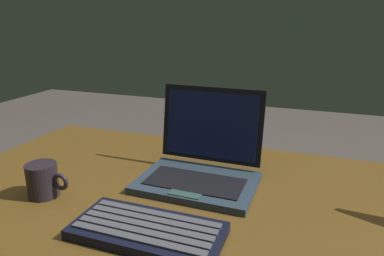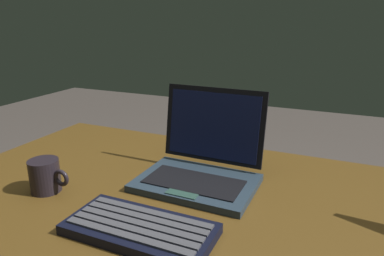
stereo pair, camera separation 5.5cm
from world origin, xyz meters
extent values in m
cube|color=#442E10|center=(0.00, 0.00, 0.74)|extent=(1.34, 0.73, 0.04)
cylinder|color=black|center=(-0.61, 0.31, 0.36)|extent=(0.05, 0.05, 0.72)
cube|color=#202C36|center=(-0.02, 0.04, 0.77)|extent=(0.30, 0.21, 0.02)
cube|color=black|center=(-0.02, 0.03, 0.78)|extent=(0.24, 0.12, 0.00)
cube|color=#213932|center=(-0.02, -0.04, 0.78)|extent=(0.08, 0.03, 0.00)
cube|color=black|center=(-0.02, 0.16, 0.89)|extent=(0.28, 0.05, 0.20)
cube|color=black|center=(-0.02, 0.15, 0.89)|extent=(0.25, 0.03, 0.17)
cube|color=#4CF259|center=(-0.02, 0.15, 0.87)|extent=(0.24, 0.01, 0.01)
cube|color=black|center=(-0.04, -0.19, 0.77)|extent=(0.30, 0.14, 0.02)
cube|color=#38383D|center=(-0.04, -0.23, 0.78)|extent=(0.27, 0.02, 0.00)
cube|color=#38383D|center=(-0.04, -0.21, 0.78)|extent=(0.27, 0.02, 0.00)
cube|color=#38383D|center=(-0.04, -0.19, 0.78)|extent=(0.27, 0.02, 0.00)
cube|color=#38383D|center=(-0.04, -0.17, 0.78)|extent=(0.27, 0.02, 0.00)
cube|color=#38383D|center=(-0.04, -0.14, 0.78)|extent=(0.27, 0.02, 0.00)
cylinder|color=black|center=(-0.35, -0.13, 0.80)|extent=(0.07, 0.07, 0.08)
torus|color=black|center=(-0.29, -0.13, 0.80)|extent=(0.04, 0.01, 0.04)
camera|label=1|loc=(0.24, -0.71, 1.16)|focal=32.52mm
camera|label=2|loc=(0.29, -0.69, 1.16)|focal=32.52mm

